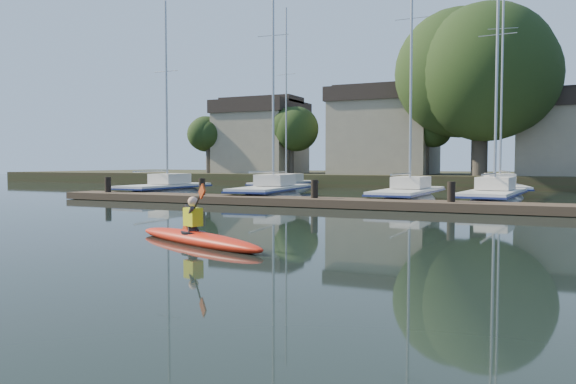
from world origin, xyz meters
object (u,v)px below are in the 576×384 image
at_px(sailboat_3, 493,209).
at_px(sailboat_6, 500,198).
at_px(kayak, 196,236).
at_px(sailboat_5, 285,192).
at_px(sailboat_0, 165,199).
at_px(sailboat_1, 272,202).
at_px(dock, 379,204).
at_px(sailboat_2, 408,206).

bearing_deg(sailboat_3, sailboat_6, 96.70).
relative_size(kayak, sailboat_5, 0.34).
height_order(sailboat_0, sailboat_1, sailboat_1).
bearing_deg(sailboat_6, kayak, -112.78).
height_order(dock, sailboat_1, sailboat_1).
distance_m(dock, sailboat_0, 14.79).
bearing_deg(sailboat_6, dock, -118.19).
relative_size(sailboat_1, sailboat_3, 1.11).
bearing_deg(sailboat_5, sailboat_0, -104.74).
relative_size(sailboat_1, sailboat_6, 0.89).
bearing_deg(sailboat_6, sailboat_2, -125.34).
bearing_deg(dock, sailboat_0, 164.30).
height_order(sailboat_5, sailboat_6, sailboat_6).
xyz_separation_m(sailboat_2, sailboat_5, (-11.05, 9.08, 0.02)).
height_order(dock, sailboat_3, sailboat_3).
bearing_deg(sailboat_0, sailboat_2, 3.41).
distance_m(sailboat_1, sailboat_5, 10.35).
bearing_deg(sailboat_2, kayak, -93.74).
relative_size(dock, sailboat_2, 2.16).
xyz_separation_m(sailboat_1, sailboat_2, (7.37, 0.58, 0.01)).
bearing_deg(sailboat_6, sailboat_0, -164.80).
height_order(sailboat_0, sailboat_3, sailboat_3).
relative_size(sailboat_0, sailboat_6, 0.75).
distance_m(kayak, sailboat_3, 17.54).
xyz_separation_m(sailboat_1, sailboat_5, (-3.69, 9.67, 0.03)).
relative_size(dock, sailboat_1, 2.21).
bearing_deg(dock, sailboat_3, 46.74).
bearing_deg(sailboat_6, sailboat_1, -152.24).
bearing_deg(sailboat_0, kayak, -50.07).
distance_m(sailboat_0, sailboat_1, 7.12).
bearing_deg(kayak, sailboat_2, 107.62).
height_order(sailboat_1, sailboat_5, sailboat_1).
bearing_deg(sailboat_1, sailboat_5, 105.11).
height_order(dock, sailboat_6, sailboat_6).
height_order(sailboat_3, sailboat_5, sailboat_5).
xyz_separation_m(sailboat_0, sailboat_5, (3.43, 9.67, 0.03)).
xyz_separation_m(sailboat_1, sailboat_3, (11.40, 0.55, 0.00)).
relative_size(sailboat_0, sailboat_1, 0.84).
distance_m(kayak, dock, 12.15).
bearing_deg(sailboat_0, sailboat_1, 1.14).
xyz_separation_m(dock, sailboat_5, (-10.80, 13.67, -0.38)).
relative_size(sailboat_5, sailboat_6, 0.84).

